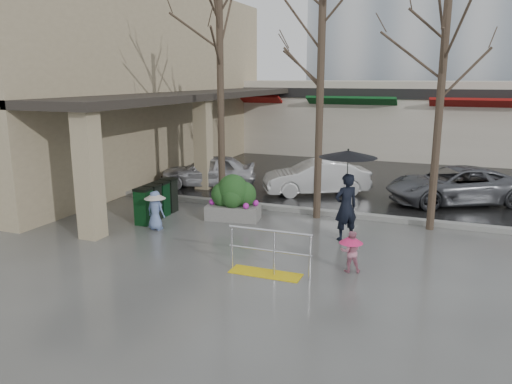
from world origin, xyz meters
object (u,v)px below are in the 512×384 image
Objects in this scene: child_blue at (155,207)px; child_pink at (351,248)px; car_a at (208,171)px; tree_mideast at (444,52)px; news_boxes at (157,200)px; woman at (347,184)px; tree_west at (220,48)px; car_b at (316,177)px; handrail at (268,258)px; planter at (233,198)px; car_c at (455,185)px; tree_midwest at (322,40)px.

child_pink is at bearing 174.59° from child_blue.
car_a is at bearing -72.44° from child_blue.
tree_mideast reaches higher than child_pink.
woman is at bearing -1.93° from news_boxes.
tree_west is 5.32m from child_blue.
car_b is at bearing -109.10° from woman.
tree_mideast is 9.14m from news_boxes.
planter is at bearing 123.69° from handrail.
car_c is at bearing -123.07° from child_pink.
handrail is 0.51× the size of car_a.
car_a is (-2.81, 3.91, -0.03)m from planter.
tree_mideast is 3.83× the size of planter.
tree_midwest reaches higher than tree_west.
tree_west is at bearing -92.05° from car_c.
tree_midwest is 1.54× the size of car_c.
news_boxes is (-0.62, 1.06, -0.12)m from child_blue.
child_blue is at bearing 154.60° from handrail.
planter is (1.62, 1.75, 0.00)m from child_blue.
car_b reaches higher than child_blue.
child_blue is 2.39m from planter.
planter is 4.82m from car_a.
car_c is at bearing 72.88° from car_a.
tree_west is 2.79× the size of woman.
tree_midwest is 1.83× the size of car_b.
news_boxes is 0.43× the size of car_c.
tree_mideast is 8.83m from child_blue.
tree_west is 1.84× the size of car_a.
handrail is at bearing 13.68° from car_a.
tree_mideast is 6.94× the size of child_pink.
car_a reaches higher than child_pink.
tree_mideast is at bearing 179.39° from woman.
tree_midwest is 1.89× the size of car_a.
car_c is (3.90, 3.43, -4.60)m from tree_midwest.
news_boxes is at bearing -36.22° from child_pink.
planter reaches higher than handrail.
car_b is at bearing 105.23° from tree_midwest.
tree_midwest is at bearing 40.19° from car_a.
planter is 0.46× the size of car_a.
car_c is at bearing -135.52° from child_blue.
child_pink is 0.48× the size of news_boxes.
tree_west is at bearing -98.53° from child_blue.
car_a is at bearing 124.75° from handrail.
handrail is 1.84m from child_pink.
news_boxes is (-4.71, 3.00, 0.17)m from handrail.
car_c reaches higher than child_blue.
car_b is at bearing -113.64° from car_c.
woman reaches higher than planter.
planter is at bearing 14.65° from car_a.
car_b is (-4.14, 3.08, -4.23)m from tree_mideast.
tree_mideast is at bearing 56.81° from handrail.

